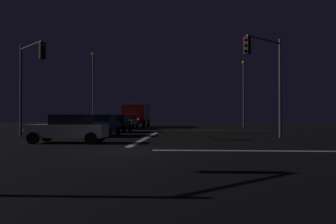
% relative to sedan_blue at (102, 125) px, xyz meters
% --- Properties ---
extents(ground, '(120.00, 120.00, 0.10)m').
position_rel_sedan_blue_xyz_m(ground, '(3.53, -10.35, -0.85)').
color(ground, black).
extents(stop_line_north, '(0.35, 14.83, 0.01)m').
position_rel_sedan_blue_xyz_m(stop_line_north, '(3.53, -1.71, -0.80)').
color(stop_line_north, white).
rests_on(stop_line_north, ground).
extents(centre_line_ns, '(22.00, 0.15, 0.01)m').
position_rel_sedan_blue_xyz_m(centre_line_ns, '(3.53, 9.89, -0.80)').
color(centre_line_ns, yellow).
rests_on(centre_line_ns, ground).
extents(crosswalk_bar_east, '(14.83, 0.40, 0.01)m').
position_rel_sedan_blue_xyz_m(crosswalk_bar_east, '(12.27, -10.35, -0.80)').
color(crosswalk_bar_east, white).
rests_on(crosswalk_bar_east, ground).
extents(sedan_blue, '(2.02, 4.33, 1.57)m').
position_rel_sedan_blue_xyz_m(sedan_blue, '(0.00, 0.00, 0.00)').
color(sedan_blue, navy).
rests_on(sedan_blue, ground).
extents(sedan_black, '(2.02, 4.33, 1.57)m').
position_rel_sedan_blue_xyz_m(sedan_black, '(-0.12, 6.02, 0.00)').
color(sedan_black, black).
rests_on(sedan_black, ground).
extents(sedan_white, '(2.02, 4.33, 1.57)m').
position_rel_sedan_blue_xyz_m(sedan_white, '(-0.46, 12.79, 0.00)').
color(sedan_white, silver).
rests_on(sedan_white, ground).
extents(box_truck, '(2.68, 8.28, 3.08)m').
position_rel_sedan_blue_xyz_m(box_truck, '(-0.35, 19.52, 0.91)').
color(box_truck, red).
rests_on(box_truck, ground).
extents(sedan_silver_crossing, '(4.33, 2.02, 1.57)m').
position_rel_sedan_blue_xyz_m(sedan_silver_crossing, '(-0.19, -6.64, 0.00)').
color(sedan_silver_crossing, '#B7B7BC').
rests_on(sedan_silver_crossing, ground).
extents(traffic_signal_nw, '(3.01, 3.01, 6.51)m').
position_rel_sedan_blue_xyz_m(traffic_signal_nw, '(-4.38, -2.44, 3.67)').
color(traffic_signal_nw, '#4C4C51').
rests_on(traffic_signal_nw, ground).
extents(traffic_signal_ne, '(2.95, 2.95, 6.70)m').
position_rel_sedan_blue_xyz_m(traffic_signal_ne, '(11.48, -2.39, 3.78)').
color(traffic_signal_ne, '#4C4C51').
rests_on(traffic_signal_ne, ground).
extents(streetlamp_left_far, '(0.44, 0.44, 9.74)m').
position_rel_sedan_blue_xyz_m(streetlamp_left_far, '(-6.21, 19.89, 4.77)').
color(streetlamp_left_far, '#424247').
rests_on(streetlamp_left_far, ground).
extents(streetlamp_right_far, '(0.44, 0.44, 8.46)m').
position_rel_sedan_blue_xyz_m(streetlamp_right_far, '(13.27, 19.89, 4.11)').
color(streetlamp_right_far, '#424247').
rests_on(streetlamp_right_far, ground).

